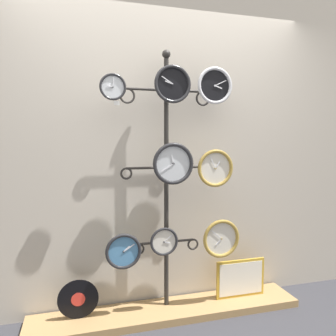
{
  "coord_description": "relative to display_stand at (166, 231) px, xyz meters",
  "views": [
    {
      "loc": [
        -0.69,
        -2.1,
        1.41
      ],
      "look_at": [
        0.0,
        0.36,
        1.2
      ],
      "focal_mm": 35.0,
      "sensor_mm": 36.0,
      "label": 1
    }
  ],
  "objects": [
    {
      "name": "shop_wall",
      "position": [
        0.0,
        0.16,
        0.72
      ],
      "size": [
        4.4,
        0.04,
        2.8
      ],
      "color": "#BCB2A3",
      "rests_on": "ground_plane"
    },
    {
      "name": "clock_top_center",
      "position": [
        0.02,
        -0.11,
        1.15
      ],
      "size": [
        0.29,
        0.04,
        0.29
      ],
      "color": "black"
    },
    {
      "name": "clock_bottom_left",
      "position": [
        -0.36,
        -0.1,
        -0.11
      ],
      "size": [
        0.28,
        0.04,
        0.28
      ],
      "color": "#4C84B2"
    },
    {
      "name": "clock_top_left",
      "position": [
        -0.43,
        -0.1,
        1.11
      ],
      "size": [
        0.19,
        0.04,
        0.19
      ],
      "color": "silver"
    },
    {
      "name": "picture_frame",
      "position": [
        0.65,
        -0.04,
        -0.46
      ],
      "size": [
        0.45,
        0.02,
        0.33
      ],
      "color": "gold",
      "rests_on": "low_shelf"
    },
    {
      "name": "clock_middle_center",
      "position": [
        0.03,
        -0.1,
        0.55
      ],
      "size": [
        0.33,
        0.04,
        0.33
      ],
      "color": "silver"
    },
    {
      "name": "clock_middle_right",
      "position": [
        0.38,
        -0.1,
        0.51
      ],
      "size": [
        0.3,
        0.04,
        0.3
      ],
      "color": "silver"
    },
    {
      "name": "clock_bottom_center",
      "position": [
        -0.05,
        -0.1,
        -0.06
      ],
      "size": [
        0.22,
        0.04,
        0.22
      ],
      "color": "silver"
    },
    {
      "name": "low_shelf",
      "position": [
        0.0,
        -0.06,
        -0.65
      ],
      "size": [
        2.2,
        0.36,
        0.06
      ],
      "color": "#9E7A4C",
      "rests_on": "ground_plane"
    },
    {
      "name": "price_tag_upper",
      "position": [
        -0.4,
        -0.1,
        1.0
      ],
      "size": [
        0.04,
        0.0,
        0.03
      ],
      "color": "white"
    },
    {
      "name": "display_stand",
      "position": [
        0.0,
        0.0,
        0.0
      ],
      "size": [
        0.74,
        0.42,
        2.12
      ],
      "color": "#282623",
      "rests_on": "ground_plane"
    },
    {
      "name": "clock_bottom_right",
      "position": [
        0.43,
        -0.11,
        -0.07
      ],
      "size": [
        0.32,
        0.04,
        0.32
      ],
      "color": "silver"
    },
    {
      "name": "vinyl_record",
      "position": [
        -0.7,
        -0.03,
        -0.47
      ],
      "size": [
        0.31,
        0.01,
        0.31
      ],
      "color": "black",
      "rests_on": "low_shelf"
    },
    {
      "name": "clock_top_right",
      "position": [
        0.37,
        -0.09,
        1.16
      ],
      "size": [
        0.29,
        0.04,
        0.29
      ],
      "color": "black"
    }
  ]
}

